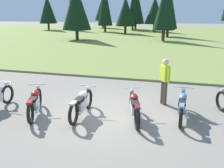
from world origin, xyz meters
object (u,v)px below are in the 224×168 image
at_px(motorcycle_sky_blue, 182,106).
at_px(rider_in_hivis_vest, 165,79).
at_px(motorcycle_red, 35,102).
at_px(motorcycle_maroon, 134,106).
at_px(motorcycle_cream, 82,103).

relative_size(motorcycle_sky_blue, rider_in_hivis_vest, 1.26).
bearing_deg(motorcycle_sky_blue, rider_in_hivis_vest, 119.01).
xyz_separation_m(motorcycle_red, motorcycle_maroon, (3.18, 0.50, 0.00)).
bearing_deg(motorcycle_red, motorcycle_sky_blue, 11.84).
height_order(motorcycle_maroon, rider_in_hivis_vest, rider_in_hivis_vest).
distance_m(motorcycle_sky_blue, rider_in_hivis_vest, 1.47).
xyz_separation_m(motorcycle_cream, motorcycle_maroon, (1.68, 0.19, 0.00)).
distance_m(motorcycle_cream, rider_in_hivis_vest, 3.11).
height_order(motorcycle_red, rider_in_hivis_vest, rider_in_hivis_vest).
relative_size(motorcycle_red, motorcycle_maroon, 0.98).
bearing_deg(rider_in_hivis_vest, motorcycle_maroon, -114.54).
bearing_deg(motorcycle_sky_blue, motorcycle_red, -168.16).
height_order(motorcycle_sky_blue, rider_in_hivis_vest, rider_in_hivis_vest).
relative_size(motorcycle_red, motorcycle_sky_blue, 0.95).
bearing_deg(motorcycle_maroon, motorcycle_red, -171.02).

